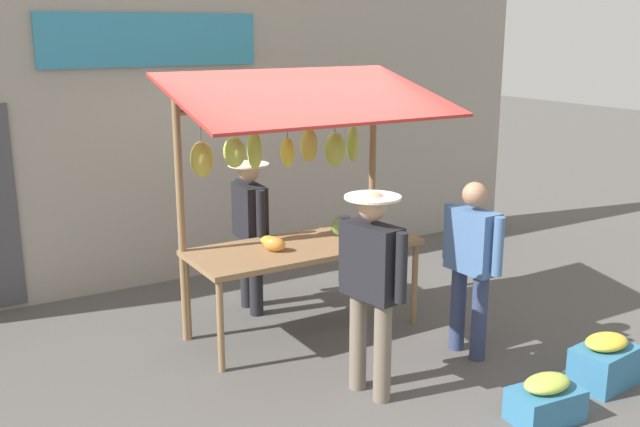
{
  "coord_description": "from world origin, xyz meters",
  "views": [
    {
      "loc": [
        3.28,
        5.78,
        2.88
      ],
      "look_at": [
        0.0,
        0.3,
        1.25
      ],
      "focal_mm": 41.04,
      "sensor_mm": 36.0,
      "label": 1
    }
  ],
  "objects_px": {
    "market_stall": "(300,174)",
    "produce_crate_side": "(546,400)",
    "vendor_with_sunhat": "(250,224)",
    "shopper_in_grey_tee": "(471,257)",
    "shopper_with_ponytail": "(371,277)",
    "produce_crate_near": "(604,362)"
  },
  "relations": [
    {
      "from": "produce_crate_near",
      "to": "shopper_in_grey_tee",
      "type": "bearing_deg",
      "value": -61.49
    },
    {
      "from": "vendor_with_sunhat",
      "to": "shopper_in_grey_tee",
      "type": "xyz_separation_m",
      "value": [
        -1.21,
        1.96,
        -0.02
      ]
    },
    {
      "from": "shopper_with_ponytail",
      "to": "shopper_in_grey_tee",
      "type": "bearing_deg",
      "value": -91.99
    },
    {
      "from": "shopper_in_grey_tee",
      "to": "market_stall",
      "type": "bearing_deg",
      "value": 35.43
    },
    {
      "from": "shopper_in_grey_tee",
      "to": "produce_crate_side",
      "type": "distance_m",
      "value": 1.43
    },
    {
      "from": "vendor_with_sunhat",
      "to": "shopper_in_grey_tee",
      "type": "distance_m",
      "value": 2.3
    },
    {
      "from": "vendor_with_sunhat",
      "to": "produce_crate_near",
      "type": "relative_size",
      "value": 2.78
    },
    {
      "from": "vendor_with_sunhat",
      "to": "shopper_with_ponytail",
      "type": "relative_size",
      "value": 0.95
    },
    {
      "from": "market_stall",
      "to": "produce_crate_side",
      "type": "xyz_separation_m",
      "value": [
        -0.73,
        2.45,
        -1.39
      ]
    },
    {
      "from": "shopper_with_ponytail",
      "to": "shopper_in_grey_tee",
      "type": "height_order",
      "value": "shopper_with_ponytail"
    },
    {
      "from": "shopper_with_ponytail",
      "to": "shopper_in_grey_tee",
      "type": "relative_size",
      "value": 1.05
    },
    {
      "from": "shopper_in_grey_tee",
      "to": "produce_crate_near",
      "type": "height_order",
      "value": "shopper_in_grey_tee"
    },
    {
      "from": "vendor_with_sunhat",
      "to": "produce_crate_near",
      "type": "bearing_deg",
      "value": 35.08
    },
    {
      "from": "market_stall",
      "to": "shopper_in_grey_tee",
      "type": "height_order",
      "value": "market_stall"
    },
    {
      "from": "vendor_with_sunhat",
      "to": "produce_crate_side",
      "type": "relative_size",
      "value": 2.84
    },
    {
      "from": "shopper_with_ponytail",
      "to": "shopper_in_grey_tee",
      "type": "xyz_separation_m",
      "value": [
        -1.19,
        -0.17,
        -0.08
      ]
    },
    {
      "from": "market_stall",
      "to": "produce_crate_near",
      "type": "distance_m",
      "value": 3.1
    },
    {
      "from": "shopper_with_ponytail",
      "to": "vendor_with_sunhat",
      "type": "bearing_deg",
      "value": -9.34
    },
    {
      "from": "vendor_with_sunhat",
      "to": "produce_crate_side",
      "type": "distance_m",
      "value": 3.36
    },
    {
      "from": "produce_crate_near",
      "to": "market_stall",
      "type": "bearing_deg",
      "value": -55.6
    },
    {
      "from": "produce_crate_side",
      "to": "shopper_in_grey_tee",
      "type": "bearing_deg",
      "value": -103.6
    },
    {
      "from": "market_stall",
      "to": "shopper_in_grey_tee",
      "type": "relative_size",
      "value": 1.57
    }
  ]
}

